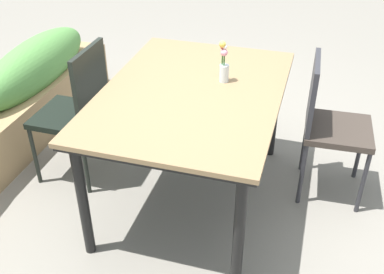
% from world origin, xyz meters
% --- Properties ---
extents(ground_plane, '(12.00, 12.00, 0.00)m').
position_xyz_m(ground_plane, '(0.00, 0.00, 0.00)').
color(ground_plane, gray).
extents(dining_table, '(1.43, 1.02, 0.78)m').
position_xyz_m(dining_table, '(-0.09, -0.02, 0.71)').
color(dining_table, '#8C704C').
rests_on(dining_table, ground).
extents(chair_near_right, '(0.42, 0.42, 0.92)m').
position_xyz_m(chair_near_right, '(0.23, -0.80, 0.54)').
color(chair_near_right, '#3C332C').
rests_on(chair_near_right, ground).
extents(chair_far_side, '(0.42, 0.42, 0.95)m').
position_xyz_m(chair_far_side, '(-0.06, 0.76, 0.54)').
color(chair_far_side, black).
rests_on(chair_far_side, ground).
extents(flower_vase, '(0.06, 0.06, 0.25)m').
position_xyz_m(flower_vase, '(0.08, -0.16, 0.89)').
color(flower_vase, silver).
rests_on(flower_vase, dining_table).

